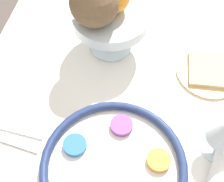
% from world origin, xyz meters
% --- Properties ---
extents(seder_plate, '(0.32, 0.32, 0.03)m').
position_xyz_m(seder_plate, '(-0.08, 0.02, 0.75)').
color(seder_plate, white).
rests_on(seder_plate, dining_table).
extents(fruit_stand, '(0.20, 0.20, 0.12)m').
position_xyz_m(fruit_stand, '(0.27, 0.09, 0.83)').
color(fruit_stand, silver).
rests_on(fruit_stand, dining_table).
extents(coconut, '(0.12, 0.12, 0.12)m').
position_xyz_m(coconut, '(0.24, 0.12, 0.92)').
color(coconut, brown).
rests_on(coconut, fruit_stand).
extents(bread_plate, '(0.17, 0.17, 0.02)m').
position_xyz_m(bread_plate, '(0.23, -0.18, 0.74)').
color(bread_plate, tan).
rests_on(bread_plate, dining_table).
extents(napkin_roll, '(0.18, 0.08, 0.04)m').
position_xyz_m(napkin_roll, '(-0.06, -0.20, 0.76)').
color(napkin_roll, white).
rests_on(napkin_roll, dining_table).
extents(fork_left, '(0.04, 0.16, 0.01)m').
position_xyz_m(fork_left, '(-0.06, 0.27, 0.74)').
color(fork_left, silver).
rests_on(fork_left, dining_table).
extents(fork_right, '(0.03, 0.16, 0.01)m').
position_xyz_m(fork_right, '(-0.03, 0.27, 0.74)').
color(fork_right, silver).
rests_on(fork_right, dining_table).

